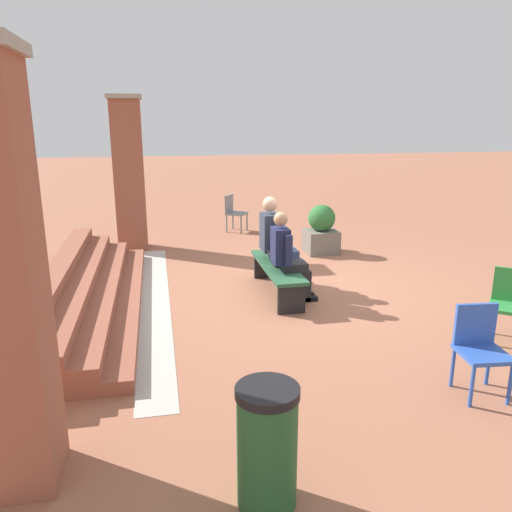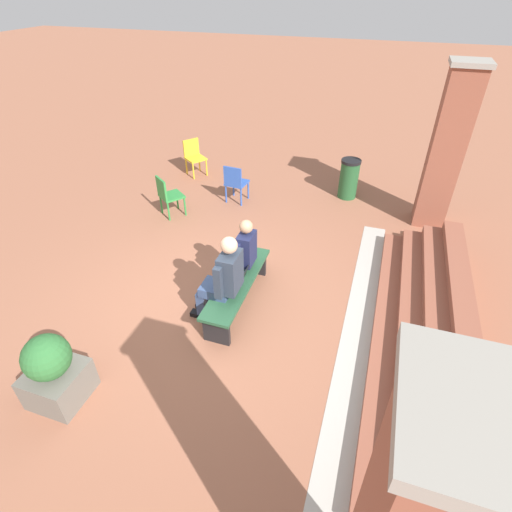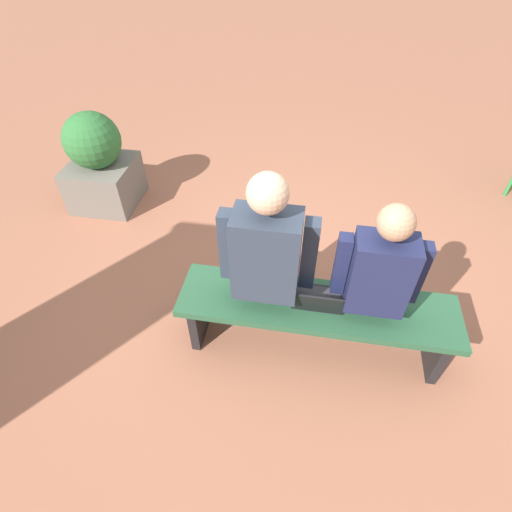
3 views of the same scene
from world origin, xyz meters
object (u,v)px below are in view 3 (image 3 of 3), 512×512
Objects in this scene: person_student at (375,276)px; person_adult at (268,257)px; laptop at (318,300)px; bench at (316,313)px; planter at (99,164)px.

person_adult reaches higher than person_student.
person_student is 0.65m from person_adult.
bench is at bearing -108.97° from laptop.
person_adult reaches higher than planter.
person_student is 2.82m from planter.
laptop is at bearing 165.97° from person_adult.
laptop reaches higher than bench.
person_adult is 4.38× the size of laptop.
person_adult is 1.49× the size of planter.
person_adult is at bearing -0.60° from person_student.
laptop is 2.57m from planter.
person_student is (-0.31, -0.06, 0.34)m from bench.
bench is 0.47m from person_student.
bench is 1.40× the size of person_student.
person_adult reaches higher than bench.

